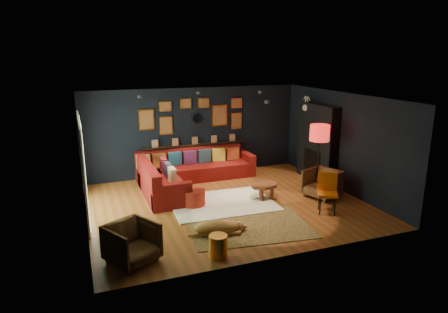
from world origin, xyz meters
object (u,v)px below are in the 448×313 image
object	(u,v)px
armchair_left	(132,241)
pouf	(193,197)
gold_stool	(218,246)
orange_chair	(327,189)
dog	(217,225)
coffee_table	(264,187)
floor_lamp	(320,136)
armchair_right	(322,182)
sectional	(183,174)

from	to	relation	value
armchair_left	pouf	bearing A→B (deg)	21.97
armchair_left	gold_stool	size ratio (longest dim) A/B	1.89
orange_chair	dog	world-z (taller)	orange_chair
coffee_table	armchair_left	bearing A→B (deg)	-150.83
orange_chair	pouf	bearing A→B (deg)	-177.55
armchair_left	floor_lamp	distance (m)	5.53
coffee_table	gold_stool	distance (m)	3.14
pouf	floor_lamp	size ratio (longest dim) A/B	0.31
armchair_right	floor_lamp	distance (m)	1.19
sectional	gold_stool	size ratio (longest dim) A/B	8.08
pouf	gold_stool	bearing A→B (deg)	-96.45
armchair_left	dog	distance (m)	1.84
armchair_right	gold_stool	bearing A→B (deg)	-81.26
pouf	coffee_table	bearing A→B (deg)	-6.56
sectional	dog	xyz separation A→B (m)	(-0.18, -3.28, -0.11)
coffee_table	orange_chair	bearing A→B (deg)	-50.67
dog	coffee_table	bearing A→B (deg)	48.62
armchair_right	gold_stool	distance (m)	4.06
orange_chair	floor_lamp	bearing A→B (deg)	96.43
gold_stool	armchair_left	bearing A→B (deg)	166.15
orange_chair	dog	size ratio (longest dim) A/B	0.73
pouf	floor_lamp	world-z (taller)	floor_lamp
gold_stool	orange_chair	distance (m)	3.30
pouf	armchair_left	world-z (taller)	armchair_left
pouf	dog	world-z (taller)	dog
armchair_right	gold_stool	xyz separation A→B (m)	(-3.53, -1.99, -0.18)
sectional	floor_lamp	world-z (taller)	floor_lamp
floor_lamp	sectional	bearing A→B (deg)	149.17
coffee_table	pouf	bearing A→B (deg)	173.44
floor_lamp	dog	size ratio (longest dim) A/B	1.44
floor_lamp	coffee_table	bearing A→B (deg)	178.33
armchair_left	floor_lamp	world-z (taller)	floor_lamp
armchair_right	coffee_table	bearing A→B (deg)	-124.43
pouf	orange_chair	world-z (taller)	orange_chair
pouf	armchair_left	size ratio (longest dim) A/B	0.72
orange_chair	sectional	bearing A→B (deg)	160.24
coffee_table	dog	xyz separation A→B (m)	(-1.79, -1.47, -0.12)
pouf	armchair_right	distance (m)	3.30
sectional	dog	world-z (taller)	sectional
coffee_table	armchair_left	size ratio (longest dim) A/B	1.06
armchair_left	gold_stool	distance (m)	1.52
dog	orange_chair	bearing A→B (deg)	14.39
pouf	armchair_left	distance (m)	2.81
coffee_table	dog	bearing A→B (deg)	-140.70
pouf	floor_lamp	distance (m)	3.56
gold_stool	floor_lamp	size ratio (longest dim) A/B	0.23
armchair_left	dog	world-z (taller)	armchair_left
gold_stool	orange_chair	xyz separation A→B (m)	(3.08, 1.12, 0.33)
armchair_right	sectional	bearing A→B (deg)	-145.95
floor_lamp	armchair_left	bearing A→B (deg)	-159.01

